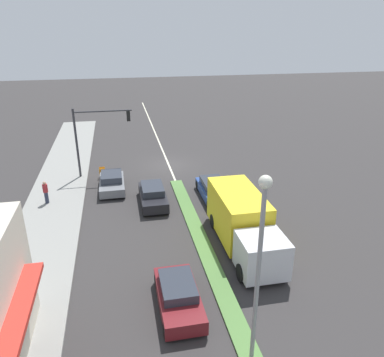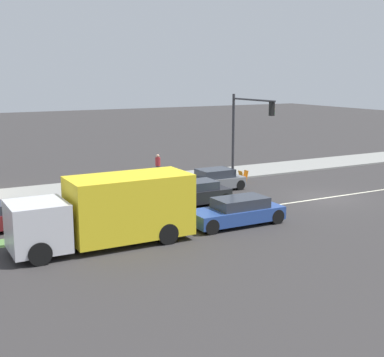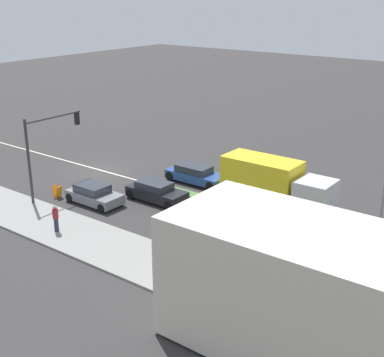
{
  "view_description": "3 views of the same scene",
  "coord_description": "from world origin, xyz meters",
  "px_view_note": "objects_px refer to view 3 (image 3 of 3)",
  "views": [
    {
      "loc": [
        4.26,
        31.41,
        11.64
      ],
      "look_at": [
        -0.76,
        6.77,
        1.33
      ],
      "focal_mm": 35.0,
      "sensor_mm": 36.0,
      "label": 1
    },
    {
      "loc": [
        -22.66,
        21.14,
        7.04
      ],
      "look_at": [
        -0.44,
        9.07,
        2.07
      ],
      "focal_mm": 50.0,
      "sensor_mm": 36.0,
      "label": 2
    },
    {
      "loc": [
        27.15,
        29.44,
        13.34
      ],
      "look_at": [
        1.62,
        10.14,
        1.96
      ],
      "focal_mm": 50.0,
      "sensor_mm": 36.0,
      "label": 3
    }
  ],
  "objects_px": {
    "pedestrian": "(56,218)",
    "sedan_maroon": "(304,234)",
    "warning_aframe_sign": "(57,192)",
    "coupe_blue": "(196,174)",
    "delivery_truck": "(273,182)",
    "suv_grey": "(94,195)",
    "traffic_signal_main": "(45,142)",
    "sedan_dark": "(156,192)"
  },
  "relations": [
    {
      "from": "delivery_truck",
      "to": "pedestrian",
      "type": "bearing_deg",
      "value": -33.17
    },
    {
      "from": "delivery_truck",
      "to": "sedan_dark",
      "type": "xyz_separation_m",
      "value": [
        4.4,
        -6.32,
        -0.83
      ]
    },
    {
      "from": "coupe_blue",
      "to": "pedestrian",
      "type": "bearing_deg",
      "value": -6.37
    },
    {
      "from": "traffic_signal_main",
      "to": "warning_aframe_sign",
      "type": "relative_size",
      "value": 6.69
    },
    {
      "from": "delivery_truck",
      "to": "coupe_blue",
      "type": "distance_m",
      "value": 6.39
    },
    {
      "from": "pedestrian",
      "to": "suv_grey",
      "type": "bearing_deg",
      "value": -159.82
    },
    {
      "from": "coupe_blue",
      "to": "sedan_maroon",
      "type": "bearing_deg",
      "value": 67.69
    },
    {
      "from": "traffic_signal_main",
      "to": "sedan_maroon",
      "type": "distance_m",
      "value": 17.52
    },
    {
      "from": "traffic_signal_main",
      "to": "pedestrian",
      "type": "distance_m",
      "value": 6.5
    },
    {
      "from": "traffic_signal_main",
      "to": "warning_aframe_sign",
      "type": "distance_m",
      "value": 3.51
    },
    {
      "from": "warning_aframe_sign",
      "to": "delivery_truck",
      "type": "relative_size",
      "value": 0.11
    },
    {
      "from": "suv_grey",
      "to": "sedan_dark",
      "type": "relative_size",
      "value": 0.92
    },
    {
      "from": "warning_aframe_sign",
      "to": "coupe_blue",
      "type": "xyz_separation_m",
      "value": [
        -7.98,
        5.71,
        0.21
      ]
    },
    {
      "from": "pedestrian",
      "to": "sedan_maroon",
      "type": "distance_m",
      "value": 14.06
    },
    {
      "from": "traffic_signal_main",
      "to": "delivery_truck",
      "type": "height_order",
      "value": "traffic_signal_main"
    },
    {
      "from": "warning_aframe_sign",
      "to": "traffic_signal_main",
      "type": "bearing_deg",
      "value": -43.68
    },
    {
      "from": "warning_aframe_sign",
      "to": "suv_grey",
      "type": "bearing_deg",
      "value": 105.81
    },
    {
      "from": "sedan_maroon",
      "to": "coupe_blue",
      "type": "relative_size",
      "value": 0.88
    },
    {
      "from": "warning_aframe_sign",
      "to": "suv_grey",
      "type": "distance_m",
      "value": 2.87
    },
    {
      "from": "delivery_truck",
      "to": "suv_grey",
      "type": "bearing_deg",
      "value": -52.2
    },
    {
      "from": "pedestrian",
      "to": "sedan_maroon",
      "type": "bearing_deg",
      "value": 121.19
    },
    {
      "from": "pedestrian",
      "to": "delivery_truck",
      "type": "height_order",
      "value": "delivery_truck"
    },
    {
      "from": "delivery_truck",
      "to": "traffic_signal_main",
      "type": "bearing_deg",
      "value": -56.05
    },
    {
      "from": "warning_aframe_sign",
      "to": "suv_grey",
      "type": "height_order",
      "value": "suv_grey"
    },
    {
      "from": "sedan_maroon",
      "to": "coupe_blue",
      "type": "distance_m",
      "value": 11.59
    },
    {
      "from": "warning_aframe_sign",
      "to": "sedan_dark",
      "type": "relative_size",
      "value": 0.2
    },
    {
      "from": "sedan_dark",
      "to": "sedan_maroon",
      "type": "bearing_deg",
      "value": 90.0
    },
    {
      "from": "traffic_signal_main",
      "to": "suv_grey",
      "type": "bearing_deg",
      "value": 110.04
    },
    {
      "from": "delivery_truck",
      "to": "suv_grey",
      "type": "relative_size",
      "value": 1.97
    },
    {
      "from": "traffic_signal_main",
      "to": "sedan_dark",
      "type": "xyz_separation_m",
      "value": [
        -3.92,
        6.05,
        -3.27
      ]
    },
    {
      "from": "warning_aframe_sign",
      "to": "delivery_truck",
      "type": "xyz_separation_m",
      "value": [
        -7.98,
        12.04,
        1.04
      ]
    },
    {
      "from": "warning_aframe_sign",
      "to": "delivery_truck",
      "type": "bearing_deg",
      "value": 123.54
    },
    {
      "from": "traffic_signal_main",
      "to": "delivery_truck",
      "type": "distance_m",
      "value": 15.11
    },
    {
      "from": "sedan_dark",
      "to": "coupe_blue",
      "type": "height_order",
      "value": "sedan_dark"
    },
    {
      "from": "sedan_dark",
      "to": "suv_grey",
      "type": "bearing_deg",
      "value": -46.66
    },
    {
      "from": "warning_aframe_sign",
      "to": "coupe_blue",
      "type": "relative_size",
      "value": 0.18
    },
    {
      "from": "traffic_signal_main",
      "to": "suv_grey",
      "type": "height_order",
      "value": "traffic_signal_main"
    },
    {
      "from": "delivery_truck",
      "to": "coupe_blue",
      "type": "height_order",
      "value": "delivery_truck"
    },
    {
      "from": "pedestrian",
      "to": "suv_grey",
      "type": "height_order",
      "value": "pedestrian"
    },
    {
      "from": "delivery_truck",
      "to": "sedan_maroon",
      "type": "bearing_deg",
      "value": 44.94
    },
    {
      "from": "warning_aframe_sign",
      "to": "sedan_maroon",
      "type": "bearing_deg",
      "value": 102.29
    },
    {
      "from": "warning_aframe_sign",
      "to": "coupe_blue",
      "type": "distance_m",
      "value": 9.81
    }
  ]
}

